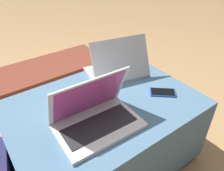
% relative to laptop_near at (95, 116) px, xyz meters
% --- Properties ---
extents(ground_plane, '(14.00, 14.00, 0.00)m').
position_rel_laptop_near_xyz_m(ground_plane, '(0.11, 0.10, -0.48)').
color(ground_plane, tan).
extents(ottoman, '(0.92, 0.65, 0.44)m').
position_rel_laptop_near_xyz_m(ottoman, '(0.11, 0.10, -0.26)').
color(ottoman, '#2A3D4E').
rests_on(ottoman, ground_plane).
extents(laptop_near, '(0.36, 0.25, 0.23)m').
position_rel_laptop_near_xyz_m(laptop_near, '(0.00, 0.00, 0.00)').
color(laptop_near, silver).
rests_on(laptop_near, ottoman).
extents(laptop_far, '(0.37, 0.30, 0.23)m').
position_rel_laptop_near_xyz_m(laptop_far, '(0.32, 0.27, 0.00)').
color(laptop_far, '#B7B7BC').
rests_on(laptop_far, ottoman).
extents(cell_phone, '(0.15, 0.14, 0.01)m').
position_rel_laptop_near_xyz_m(cell_phone, '(0.40, -0.01, -0.04)').
color(cell_phone, '#1E4C9E').
rests_on(cell_phone, ottoman).
extents(fireplace_hearth, '(1.40, 0.50, 0.04)m').
position_rel_laptop_near_xyz_m(fireplace_hearth, '(0.11, 1.32, -0.46)').
color(fireplace_hearth, brown).
rests_on(fireplace_hearth, ground_plane).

